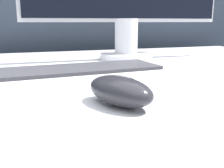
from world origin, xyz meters
TOP-DOWN VIEW (x-y plane):
  - partition_panel at (0.00, 0.68)m, footprint 5.00×0.03m
  - computer_mouse_near at (-0.08, -0.24)m, footprint 0.11×0.14m
  - keyboard at (-0.11, -0.01)m, footprint 0.44×0.17m

SIDE VIEW (x-z plane):
  - partition_panel at x=0.00m, z-range 0.00..1.19m
  - keyboard at x=-0.11m, z-range 0.74..0.77m
  - computer_mouse_near at x=-0.08m, z-range 0.75..0.79m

